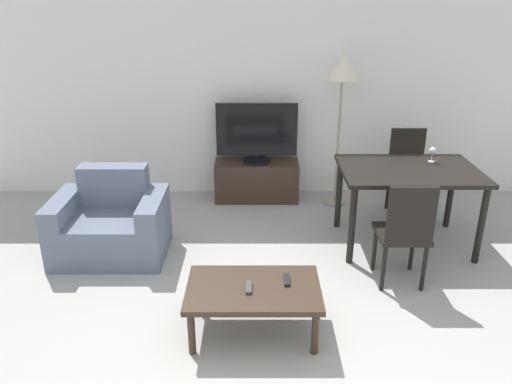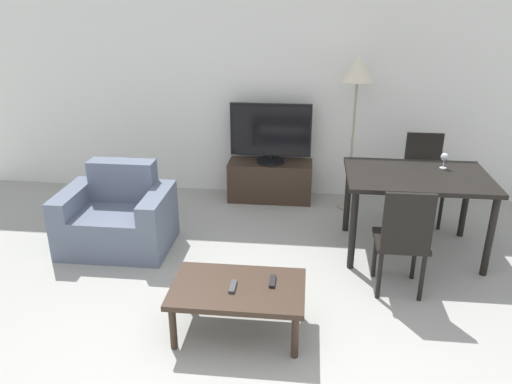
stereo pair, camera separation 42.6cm
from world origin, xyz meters
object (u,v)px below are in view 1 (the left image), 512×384
(dining_table, at_px, (409,178))
(remote_secondary, at_px, (249,287))
(remote_primary, at_px, (287,280))
(dining_chair_far, at_px, (408,168))
(armchair, at_px, (112,225))
(floor_lamp, at_px, (343,75))
(wine_glass_left, at_px, (433,152))
(tv_stand, at_px, (257,180))
(tv, at_px, (257,133))
(coffee_table, at_px, (254,292))
(dining_chair_near, at_px, (406,230))

(dining_table, xyz_separation_m, remote_secondary, (-1.45, -1.36, -0.29))
(remote_primary, bearing_deg, dining_chair_far, 55.01)
(armchair, distance_m, dining_chair_far, 3.09)
(armchair, distance_m, remote_secondary, 1.74)
(floor_lamp, relative_size, wine_glass_left, 11.38)
(dining_chair_far, distance_m, remote_secondary, 2.69)
(armchair, relative_size, remote_secondary, 6.59)
(tv_stand, distance_m, remote_secondary, 2.47)
(dining_chair_far, height_order, wine_glass_left, dining_chair_far)
(tv_stand, xyz_separation_m, dining_chair_far, (1.61, -0.36, 0.28))
(armchair, height_order, wine_glass_left, wine_glass_left)
(dining_table, height_order, remote_secondary, dining_table)
(tv, distance_m, dining_table, 1.78)
(armchair, xyz_separation_m, remote_secondary, (1.27, -1.18, 0.10))
(tv, relative_size, remote_secondary, 6.01)
(dining_chair_far, xyz_separation_m, remote_primary, (-1.40, -2.00, -0.13))
(tv, bearing_deg, dining_chair_far, -12.66)
(coffee_table, relative_size, dining_table, 0.74)
(dining_chair_far, bearing_deg, tv, 167.34)
(tv, bearing_deg, wine_glass_left, -28.99)
(tv_stand, xyz_separation_m, coffee_table, (-0.03, -2.44, 0.10))
(tv_stand, bearing_deg, remote_secondary, -91.33)
(armchair, bearing_deg, coffee_table, -41.59)
(dining_chair_far, distance_m, wine_glass_left, 0.66)
(wine_glass_left, bearing_deg, floor_lamp, 134.39)
(tv, distance_m, remote_primary, 2.41)
(dining_chair_near, bearing_deg, tv, 122.61)
(armchair, distance_m, tv, 1.92)
(dining_table, height_order, wine_glass_left, wine_glass_left)
(floor_lamp, height_order, remote_secondary, floor_lamp)
(floor_lamp, relative_size, remote_secondary, 11.07)
(remote_secondary, bearing_deg, coffee_table, 33.60)
(dining_table, bearing_deg, floor_lamp, 117.67)
(tv_stand, relative_size, dining_chair_far, 1.04)
(wine_glass_left, bearing_deg, remote_primary, -134.76)
(tv, height_order, dining_chair_near, tv)
(floor_lamp, bearing_deg, dining_table, -62.33)
(wine_glass_left, bearing_deg, tv, 151.01)
(wine_glass_left, bearing_deg, dining_chair_far, 93.85)
(wine_glass_left, bearing_deg, tv_stand, 150.94)
(armchair, relative_size, tv, 1.10)
(dining_table, relative_size, remote_secondary, 8.32)
(coffee_table, height_order, dining_chair_near, dining_chair_near)
(wine_glass_left, bearing_deg, dining_chair_near, -117.17)
(dining_table, bearing_deg, dining_chair_near, -106.49)
(armchair, relative_size, dining_table, 0.79)
(dining_table, bearing_deg, armchair, -176.15)
(remote_primary, xyz_separation_m, remote_secondary, (-0.27, -0.10, 0.00))
(armchair, bearing_deg, floor_lamp, 27.28)
(armchair, height_order, dining_chair_far, dining_chair_far)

